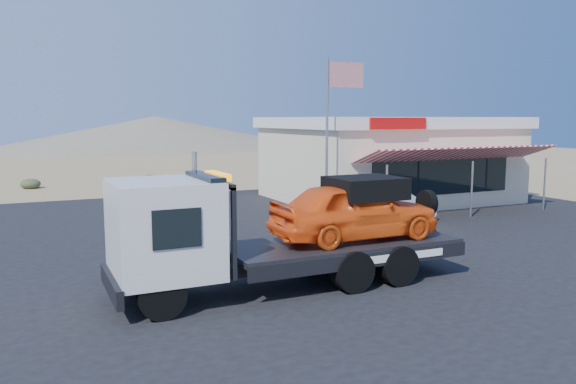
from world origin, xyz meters
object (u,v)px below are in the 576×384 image
jerky_store (387,158)px  flagpole (333,121)px  white_sedan (386,207)px  tow_truck (284,225)px

jerky_store → flagpole: (-5.57, -4.47, 1.77)m
white_sedan → flagpole: flagpole is taller
tow_truck → jerky_store: size_ratio=0.78×
white_sedan → jerky_store: size_ratio=0.40×
white_sedan → flagpole: bearing=34.7°
tow_truck → jerky_store: 15.12m
tow_truck → flagpole: bearing=52.6°
tow_truck → flagpole: flagpole is taller
white_sedan → jerky_store: 7.14m
tow_truck → white_sedan: size_ratio=1.92×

